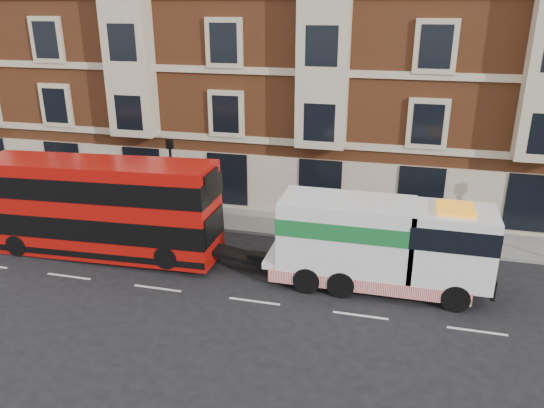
{
  "coord_description": "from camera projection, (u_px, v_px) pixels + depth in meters",
  "views": [
    {
      "loc": [
        4.96,
        -16.81,
        10.54
      ],
      "look_at": [
        -0.32,
        4.0,
        2.47
      ],
      "focal_mm": 35.0,
      "sensor_mm": 36.0,
      "label": 1
    }
  ],
  "objects": [
    {
      "name": "lamp_post_west",
      "position": [
        172.0,
        175.0,
        26.17
      ],
      "size": [
        0.35,
        0.15,
        4.35
      ],
      "color": "black",
      "rests_on": "sidewalk"
    },
    {
      "name": "double_decker_bus",
      "position": [
        98.0,
        206.0,
        23.16
      ],
      "size": [
        10.71,
        2.46,
        4.33
      ],
      "color": "#AF0E09",
      "rests_on": "ground"
    },
    {
      "name": "pedestrian",
      "position": [
        56.0,
        186.0,
        29.5
      ],
      "size": [
        0.72,
        0.49,
        1.9
      ],
      "primitive_type": "imported",
      "rotation": [
        0.0,
        0.0,
        0.06
      ],
      "color": "black",
      "rests_on": "sidewalk"
    },
    {
      "name": "sidewalk",
      "position": [
        295.0,
        225.0,
        26.88
      ],
      "size": [
        90.0,
        3.0,
        0.15
      ],
      "primitive_type": "cube",
      "color": "slate",
      "rests_on": "ground"
    },
    {
      "name": "victorian_terrace",
      "position": [
        334.0,
        14.0,
        30.05
      ],
      "size": [
        45.0,
        12.0,
        20.4
      ],
      "color": "brown",
      "rests_on": "ground"
    },
    {
      "name": "tow_truck",
      "position": [
        377.0,
        243.0,
        20.52
      ],
      "size": [
        8.57,
        2.53,
        3.57
      ],
      "color": "white",
      "rests_on": "ground"
    },
    {
      "name": "ground",
      "position": [
        254.0,
        301.0,
        20.1
      ],
      "size": [
        120.0,
        120.0,
        0.0
      ],
      "primitive_type": "plane",
      "color": "black",
      "rests_on": "ground"
    }
  ]
}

